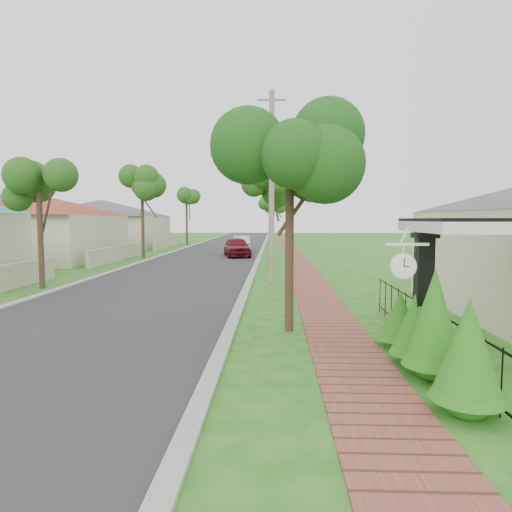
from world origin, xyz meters
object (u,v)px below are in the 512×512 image
(parked_car_red, at_px, (237,247))
(utility_pole, at_px, (272,187))
(porch_post, at_px, (423,306))
(near_tree, at_px, (290,162))
(station_clock, at_px, (403,265))
(parked_car_white, at_px, (242,244))

(parked_car_red, distance_m, utility_pole, 14.03)
(porch_post, bearing_deg, near_tree, 134.33)
(station_clock, bearing_deg, porch_post, 38.92)
(near_tree, xyz_separation_m, utility_pole, (-0.50, 8.50, 0.00))
(porch_post, xyz_separation_m, near_tree, (-2.44, 2.50, 3.01))
(parked_car_white, distance_m, near_tree, 26.87)
(utility_pole, xyz_separation_m, station_clock, (2.45, -11.40, -2.18))
(porch_post, relative_size, near_tree, 0.49)
(parked_car_white, distance_m, station_clock, 29.82)
(parked_car_red, xyz_separation_m, parked_car_white, (0.00, 4.61, -0.05))
(parked_car_red, distance_m, near_tree, 22.33)
(porch_post, height_order, parked_car_white, porch_post)
(parked_car_red, relative_size, utility_pole, 0.51)
(near_tree, height_order, station_clock, near_tree)
(parked_car_red, relative_size, station_clock, 5.44)
(parked_car_white, relative_size, utility_pole, 0.49)
(parked_car_red, bearing_deg, near_tree, -93.76)
(porch_post, height_order, station_clock, porch_post)
(porch_post, relative_size, utility_pole, 0.31)
(parked_car_white, xyz_separation_m, near_tree, (3.11, -26.46, 3.47))
(porch_post, distance_m, station_clock, 1.05)
(station_clock, bearing_deg, near_tree, 123.88)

